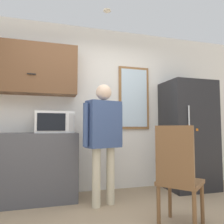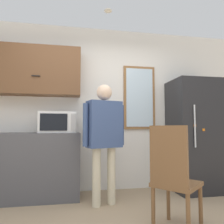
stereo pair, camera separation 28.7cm
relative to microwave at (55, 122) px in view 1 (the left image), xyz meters
The scene contains 9 objects.
back_wall 0.68m from the microwave, 32.53° to the left, with size 6.00×0.06×2.70m.
counter 0.92m from the microwave, behind, with size 1.99×0.55×0.94m.
upper_cabinets 1.05m from the microwave, 167.20° to the left, with size 1.99×0.32×0.75m.
microwave is the anchor object (origin of this frame).
person 0.75m from the microwave, 31.67° to the right, with size 0.58×0.34×1.60m.
refrigerator 2.21m from the microwave, ahead, with size 0.79×0.66×1.79m.
chair 1.81m from the microwave, 46.86° to the right, with size 0.58×0.58×1.03m.
window 1.44m from the microwave, 12.37° to the left, with size 0.55×0.05×1.08m.
ceiling_light 1.76m from the microwave, 25.90° to the right, with size 0.11×0.11×0.01m.
Camera 1 is at (-0.61, -1.80, 1.01)m, focal length 35.00 mm.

